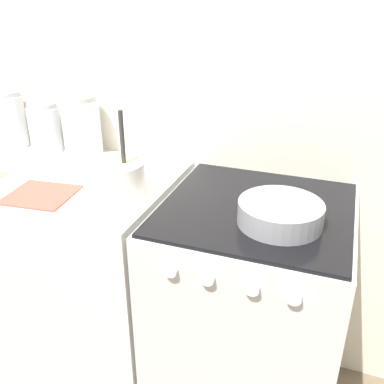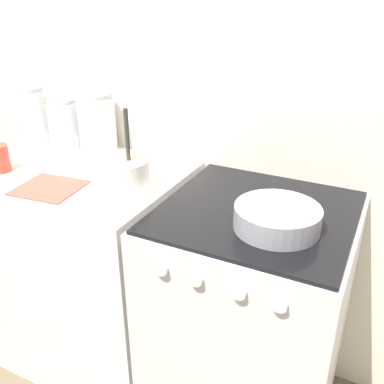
% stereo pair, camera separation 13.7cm
% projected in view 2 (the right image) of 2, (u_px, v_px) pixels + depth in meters
% --- Properties ---
extents(wall_back, '(4.87, 0.05, 2.40)m').
position_uv_depth(wall_back, '(208.00, 85.00, 1.63)').
color(wall_back, beige).
rests_on(wall_back, ground_plane).
extents(countertop_cabinet, '(0.93, 0.62, 0.89)m').
position_uv_depth(countertop_cabinet, '(78.00, 262.00, 1.88)').
color(countertop_cabinet, silver).
rests_on(countertop_cabinet, ground_plane).
extents(stove, '(0.63, 0.63, 0.89)m').
position_uv_depth(stove, '(249.00, 318.00, 1.56)').
color(stove, silver).
rests_on(stove, ground_plane).
extents(mixing_bowl, '(0.20, 0.20, 0.29)m').
position_uv_depth(mixing_bowl, '(121.00, 171.00, 1.49)').
color(mixing_bowl, white).
rests_on(mixing_bowl, countertop_cabinet).
extents(baking_pan, '(0.25, 0.25, 0.07)m').
position_uv_depth(baking_pan, '(277.00, 217.00, 1.24)').
color(baking_pan, gray).
rests_on(baking_pan, stove).
extents(storage_jar_left, '(0.14, 0.14, 0.24)m').
position_uv_depth(storage_jar_left, '(32.00, 118.00, 1.95)').
color(storage_jar_left, silver).
rests_on(storage_jar_left, countertop_cabinet).
extents(storage_jar_middle, '(0.13, 0.13, 0.21)m').
position_uv_depth(storage_jar_middle, '(64.00, 126.00, 1.89)').
color(storage_jar_middle, silver).
rests_on(storage_jar_middle, countertop_cabinet).
extents(storage_jar_right, '(0.16, 0.16, 0.25)m').
position_uv_depth(storage_jar_right, '(98.00, 128.00, 1.80)').
color(storage_jar_right, silver).
rests_on(storage_jar_right, countertop_cabinet).
extents(recipe_page, '(0.24, 0.22, 0.01)m').
position_uv_depth(recipe_page, '(49.00, 188.00, 1.51)').
color(recipe_page, '#CC4C3F').
rests_on(recipe_page, countertop_cabinet).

